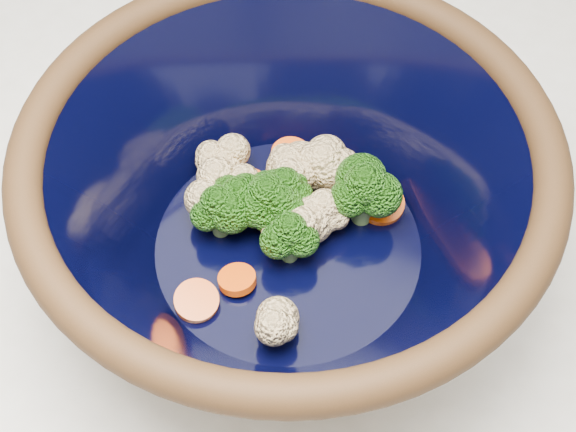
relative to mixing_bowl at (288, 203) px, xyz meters
name	(u,v)px	position (x,y,z in m)	size (l,w,h in m)	color
mixing_bowl	(288,203)	(0.00, 0.00, 0.00)	(0.41, 0.41, 0.14)	black
vegetable_pile	(287,199)	(-0.01, 0.02, -0.02)	(0.14, 0.17, 0.06)	#608442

